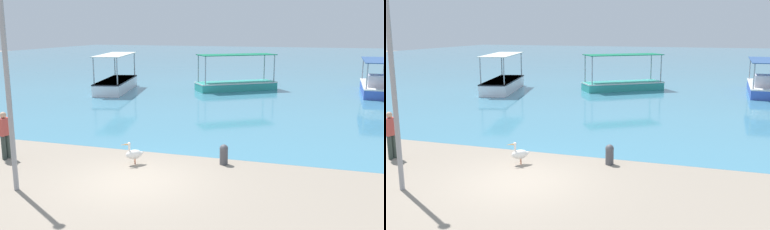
{
  "view_description": "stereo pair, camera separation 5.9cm",
  "coord_description": "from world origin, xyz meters",
  "views": [
    {
      "loc": [
        5.35,
        -11.17,
        4.56
      ],
      "look_at": [
        0.53,
        4.1,
        1.28
      ],
      "focal_mm": 40.0,
      "sensor_mm": 36.0,
      "label": 1
    },
    {
      "loc": [
        5.41,
        -11.16,
        4.56
      ],
      "look_at": [
        0.53,
        4.1,
        1.28
      ],
      "focal_mm": 40.0,
      "sensor_mm": 36.0,
      "label": 2
    }
  ],
  "objects": [
    {
      "name": "ground",
      "position": [
        0.0,
        0.0,
        0.0
      ],
      "size": [
        120.0,
        120.0,
        0.0
      ],
      "primitive_type": "plane",
      "color": "gray"
    },
    {
      "name": "harbor_water",
      "position": [
        0.0,
        48.0,
        0.0
      ],
      "size": [
        110.0,
        90.0,
        0.0
      ],
      "primitive_type": "cube",
      "color": "teal",
      "rests_on": "ground"
    },
    {
      "name": "fishing_boat_center",
      "position": [
        -9.29,
        16.79,
        0.57
      ],
      "size": [
        3.27,
        6.49,
        2.67
      ],
      "color": "white",
      "rests_on": "harbor_water"
    },
    {
      "name": "fishing_boat_near_left",
      "position": [
        8.65,
        21.02,
        0.58
      ],
      "size": [
        1.99,
        6.71,
        2.36
      ],
      "color": "#3959BC",
      "rests_on": "harbor_water"
    },
    {
      "name": "fishing_boat_outer",
      "position": [
        -1.02,
        19.84,
        0.5
      ],
      "size": [
        5.92,
        4.93,
        2.63
      ],
      "color": "teal",
      "rests_on": "harbor_water"
    },
    {
      "name": "pelican",
      "position": [
        -0.71,
        1.47,
        0.38
      ],
      "size": [
        0.67,
        0.62,
        0.8
      ],
      "color": "#E0997A",
      "rests_on": "ground"
    },
    {
      "name": "lamp_post",
      "position": [
        -2.94,
        -1.65,
        3.19
      ],
      "size": [
        0.28,
        0.28,
        5.67
      ],
      "color": "gray",
      "rests_on": "ground"
    },
    {
      "name": "mooring_bollard",
      "position": [
        2.19,
        2.4,
        0.37
      ],
      "size": [
        0.29,
        0.29,
        0.7
      ],
      "color": "#47474C",
      "rests_on": "ground"
    },
    {
      "name": "fisherman_standing",
      "position": [
        -5.3,
        0.72,
        0.91
      ],
      "size": [
        0.27,
        0.42,
        1.69
      ],
      "color": "#2F3B35",
      "rests_on": "ground"
    }
  ]
}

